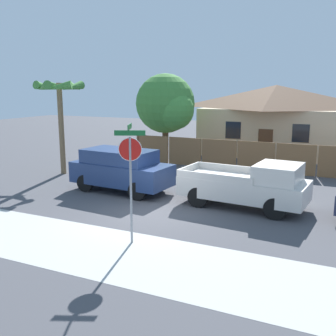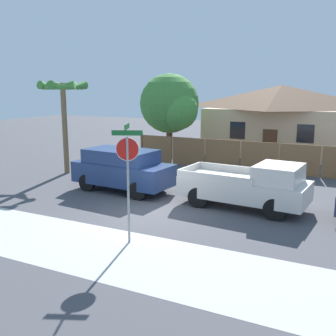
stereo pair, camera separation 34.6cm
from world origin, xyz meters
name	(u,v)px [view 1 (the left image)]	position (x,y,z in m)	size (l,w,h in m)	color
ground_plane	(150,213)	(0.00, 0.00, 0.00)	(80.00, 80.00, 0.00)	#47474C
sidewalk_strip	(92,248)	(0.00, -3.60, 0.00)	(36.00, 3.20, 0.01)	#B2B2AD
wooden_fence	(256,156)	(1.86, 9.08, 0.83)	(15.01, 0.12, 1.75)	brown
house	(275,119)	(1.65, 15.63, 2.46)	(10.11, 6.53, 4.75)	beige
oak_tree	(167,105)	(-4.12, 10.30, 3.48)	(3.93, 3.74, 5.45)	brown
palm_tree	(60,95)	(-7.42, 4.10, 4.20)	(2.44, 2.64, 4.92)	brown
red_suv	(121,169)	(-2.61, 2.24, 1.02)	(4.63, 2.27, 1.89)	navy
orange_pickup	(249,185)	(3.13, 2.22, 0.88)	(4.96, 2.42, 1.81)	silver
stop_sign	(130,164)	(0.82, -2.74, 2.41)	(0.83, 0.74, 3.55)	gray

